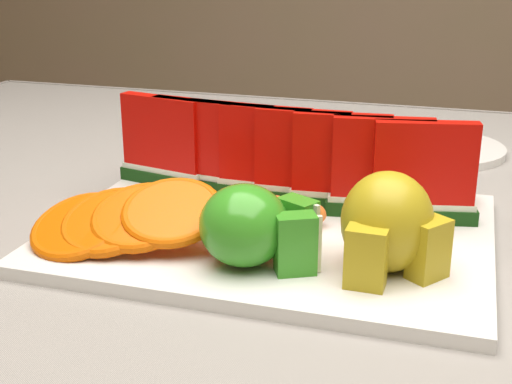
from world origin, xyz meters
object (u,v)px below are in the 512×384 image
object	(u,v)px
apple_cluster	(253,227)
side_plate	(435,148)
pear_cluster	(388,226)
platter	(272,232)
fork	(249,153)

from	to	relation	value
apple_cluster	side_plate	xyz separation A→B (m)	(0.12, 0.42, -0.04)
pear_cluster	side_plate	size ratio (longest dim) A/B	0.48
apple_cluster	side_plate	distance (m)	0.44
platter	side_plate	size ratio (longest dim) A/B	1.93
side_plate	fork	xyz separation A→B (m)	(-0.23, -0.08, -0.00)
platter	side_plate	distance (m)	0.37
apple_cluster	pear_cluster	size ratio (longest dim) A/B	1.03
platter	side_plate	world-z (taller)	platter
pear_cluster	side_plate	xyz separation A→B (m)	(0.02, 0.40, -0.05)
apple_cluster	fork	bearing A→B (deg)	108.00
pear_cluster	apple_cluster	bearing A→B (deg)	-168.67
apple_cluster	side_plate	world-z (taller)	apple_cluster
platter	apple_cluster	size ratio (longest dim) A/B	3.85
platter	apple_cluster	world-z (taller)	apple_cluster
side_plate	fork	world-z (taller)	side_plate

